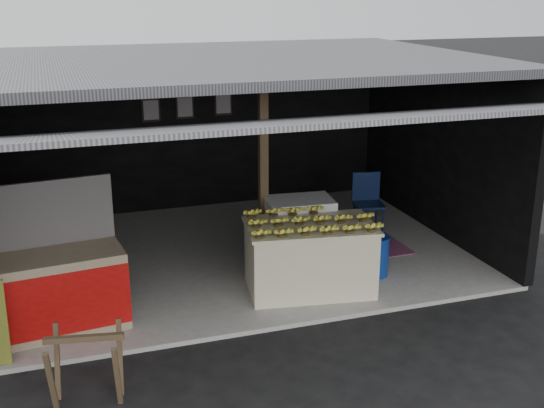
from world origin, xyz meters
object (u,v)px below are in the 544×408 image
object	(u,v)px
banana_table	(310,257)
neighbor_stall	(51,289)
white_crate	(299,234)
sawhorse	(86,361)
water_barrel	(375,257)
plastic_chair	(367,197)

from	to	relation	value
banana_table	neighbor_stall	world-z (taller)	neighbor_stall
white_crate	sawhorse	bearing A→B (deg)	-136.56
banana_table	white_crate	xyz separation A→B (m)	(0.13, 0.75, 0.05)
water_barrel	banana_table	bearing A→B (deg)	-171.38
white_crate	plastic_chair	bearing A→B (deg)	40.01
white_crate	water_barrel	world-z (taller)	white_crate
sawhorse	plastic_chair	bearing A→B (deg)	46.79
sawhorse	plastic_chair	size ratio (longest dim) A/B	0.79
neighbor_stall	sawhorse	size ratio (longest dim) A/B	2.28
banana_table	water_barrel	xyz separation A→B (m)	(1.06, 0.16, -0.19)
neighbor_stall	sawhorse	bearing A→B (deg)	-86.02
neighbor_stall	white_crate	bearing A→B (deg)	7.32
plastic_chair	water_barrel	bearing A→B (deg)	-101.78
banana_table	plastic_chair	xyz separation A→B (m)	(1.75, 1.85, 0.11)
banana_table	plastic_chair	world-z (taller)	plastic_chair
sawhorse	neighbor_stall	bearing A→B (deg)	110.51
neighbor_stall	water_barrel	world-z (taller)	neighbor_stall
water_barrel	plastic_chair	bearing A→B (deg)	67.79
banana_table	neighbor_stall	xyz separation A→B (m)	(-3.30, -0.08, 0.06)
white_crate	sawhorse	world-z (taller)	white_crate
neighbor_stall	sawhorse	xyz separation A→B (m)	(0.29, -1.60, -0.11)
sawhorse	plastic_chair	xyz separation A→B (m)	(4.76, 3.53, 0.17)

